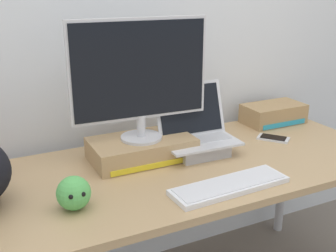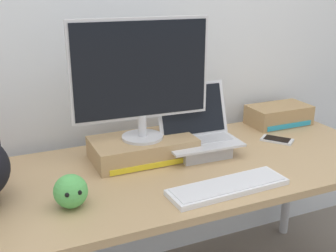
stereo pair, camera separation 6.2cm
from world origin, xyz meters
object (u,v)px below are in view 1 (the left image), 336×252
(desktop_monitor, at_px, (140,76))
(cell_phone, at_px, (273,138))
(toner_box_yellow, at_px, (142,149))
(open_laptop, at_px, (197,139))
(toner_box_cyan, at_px, (273,114))
(plush_toy, at_px, (74,193))
(external_keyboard, at_px, (230,186))

(desktop_monitor, relative_size, cell_phone, 3.56)
(toner_box_yellow, distance_m, cell_phone, 0.66)
(toner_box_yellow, bearing_deg, open_laptop, -9.90)
(cell_phone, bearing_deg, open_laptop, 138.12)
(toner_box_yellow, height_order, toner_box_cyan, toner_box_cyan)
(open_laptop, height_order, toner_box_cyan, open_laptop)
(plush_toy, bearing_deg, desktop_monitor, 38.21)
(plush_toy, height_order, toner_box_cyan, plush_toy)
(open_laptop, distance_m, toner_box_cyan, 0.60)
(toner_box_yellow, xyz_separation_m, toner_box_cyan, (0.81, 0.14, 0.00))
(desktop_monitor, bearing_deg, external_keyboard, -62.43)
(open_laptop, bearing_deg, toner_box_cyan, 19.12)
(desktop_monitor, relative_size, plush_toy, 5.02)
(external_keyboard, distance_m, toner_box_cyan, 0.83)
(toner_box_yellow, relative_size, external_keyboard, 0.93)
(open_laptop, bearing_deg, external_keyboard, -98.12)
(desktop_monitor, height_order, toner_box_cyan, desktop_monitor)
(cell_phone, relative_size, plush_toy, 1.41)
(toner_box_yellow, bearing_deg, cell_phone, -5.87)
(toner_box_yellow, height_order, desktop_monitor, desktop_monitor)
(desktop_monitor, distance_m, open_laptop, 0.39)
(desktop_monitor, bearing_deg, toner_box_cyan, 12.27)
(external_keyboard, relative_size, cell_phone, 2.85)
(toner_box_yellow, height_order, cell_phone, toner_box_yellow)
(toner_box_cyan, bearing_deg, cell_phone, -128.76)
(open_laptop, distance_m, plush_toy, 0.65)
(cell_phone, distance_m, toner_box_cyan, 0.26)
(toner_box_yellow, xyz_separation_m, cell_phone, (0.65, -0.07, -0.04))
(desktop_monitor, distance_m, toner_box_cyan, 0.88)
(desktop_monitor, bearing_deg, open_laptop, -6.88)
(open_laptop, xyz_separation_m, plush_toy, (-0.60, -0.24, -0.00))
(open_laptop, xyz_separation_m, external_keyboard, (-0.06, -0.35, -0.05))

